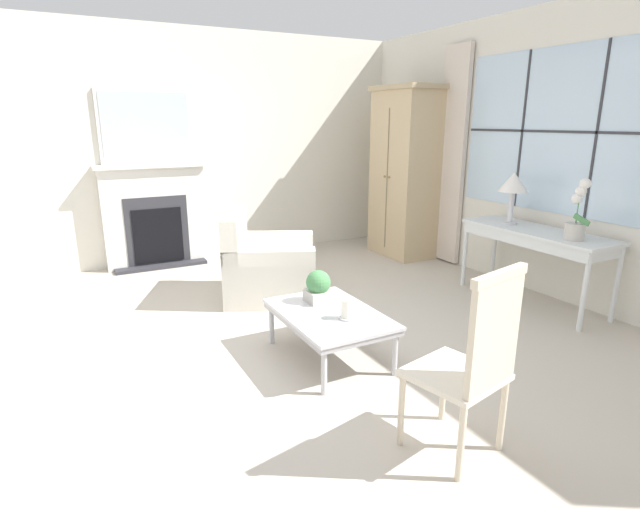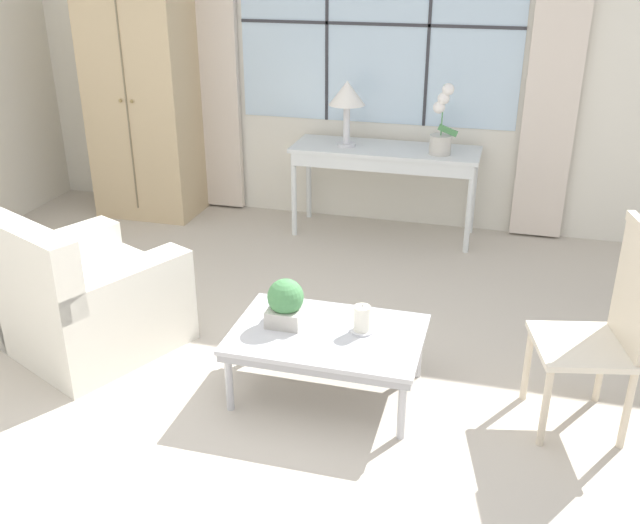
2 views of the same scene
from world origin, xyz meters
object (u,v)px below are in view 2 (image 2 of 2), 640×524
object	(u,v)px
coffee_table	(327,339)
potted_plant_small	(286,303)
console_table	(385,158)
side_chair_wooden	(609,321)
armchair_upholstered	(84,301)
table_lamp	(347,96)
armoire	(142,90)
potted_orchid	(442,128)
pillar_candle	(362,320)

from	to	relation	value
coffee_table	potted_plant_small	world-z (taller)	potted_plant_small
console_table	side_chair_wooden	distance (m)	2.69
armchair_upholstered	potted_plant_small	size ratio (longest dim) A/B	4.70
table_lamp	coffee_table	xyz separation A→B (m)	(0.45, -2.31, -0.79)
table_lamp	armchair_upholstered	world-z (taller)	table_lamp
armchair_upholstered	coffee_table	xyz separation A→B (m)	(1.51, -0.12, 0.04)
armchair_upholstered	side_chair_wooden	world-z (taller)	side_chair_wooden
side_chair_wooden	potted_plant_small	xyz separation A→B (m)	(-1.58, -0.06, -0.09)
armoire	console_table	bearing A→B (deg)	0.20
table_lamp	armchair_upholstered	xyz separation A→B (m)	(-1.06, -2.19, -0.84)
potted_orchid	armchair_upholstered	xyz separation A→B (m)	(-1.81, -2.15, -0.64)
console_table	table_lamp	size ratio (longest dim) A/B	2.88
potted_orchid	side_chair_wooden	size ratio (longest dim) A/B	0.51
potted_plant_small	console_table	bearing A→B (deg)	87.60
coffee_table	potted_plant_small	bearing A→B (deg)	172.19
side_chair_wooden	potted_plant_small	distance (m)	1.59
console_table	potted_plant_small	size ratio (longest dim) A/B	5.84
console_table	armchair_upholstered	size ratio (longest dim) A/B	1.24
armoire	coffee_table	world-z (taller)	armoire
armoire	potted_orchid	xyz separation A→B (m)	(2.52, -0.06, -0.15)
side_chair_wooden	pillar_candle	size ratio (longest dim) A/B	6.68
pillar_candle	armoire	bearing A→B (deg)	136.38
table_lamp	armoire	bearing A→B (deg)	179.22
coffee_table	potted_plant_small	size ratio (longest dim) A/B	3.90
coffee_table	pillar_candle	distance (m)	0.21
potted_orchid	pillar_candle	distance (m)	2.28
potted_plant_small	pillar_candle	xyz separation A→B (m)	(0.41, 0.02, -0.05)
table_lamp	potted_orchid	distance (m)	0.77
armoire	console_table	xyz separation A→B (m)	(2.08, 0.01, -0.43)
armoire	armchair_upholstered	xyz separation A→B (m)	(0.71, -2.21, -0.79)
armoire	armchair_upholstered	size ratio (longest dim) A/B	1.80
potted_plant_small	armchair_upholstered	bearing A→B (deg)	176.09
potted_orchid	side_chair_wooden	world-z (taller)	potted_orchid
table_lamp	potted_orchid	world-z (taller)	potted_orchid
armchair_upholstered	coffee_table	bearing A→B (deg)	-4.52
coffee_table	armoire	bearing A→B (deg)	133.65
armchair_upholstered	table_lamp	bearing A→B (deg)	64.16
potted_orchid	potted_plant_small	world-z (taller)	potted_orchid
armoire	side_chair_wooden	distance (m)	4.24
potted_orchid	potted_plant_small	xyz separation A→B (m)	(-0.53, -2.24, -0.44)
pillar_candle	console_table	bearing A→B (deg)	97.68
table_lamp	pillar_candle	world-z (taller)	table_lamp
potted_orchid	side_chair_wooden	distance (m)	2.44
table_lamp	potted_orchid	size ratio (longest dim) A/B	0.96
console_table	pillar_candle	distance (m)	2.32
console_table	potted_orchid	distance (m)	0.52
armchair_upholstered	potted_plant_small	xyz separation A→B (m)	(1.28, -0.09, 0.21)
console_table	potted_plant_small	distance (m)	2.31
armoire	potted_plant_small	world-z (taller)	armoire
armchair_upholstered	coffee_table	world-z (taller)	armchair_upholstered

